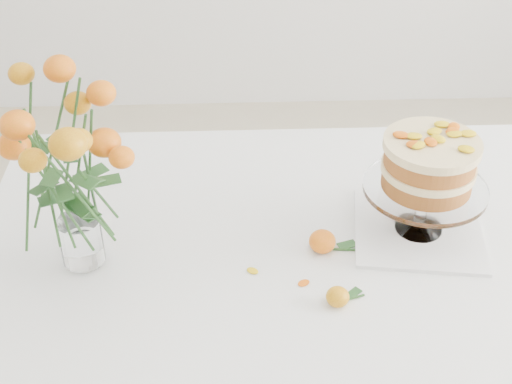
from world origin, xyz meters
TOP-DOWN VIEW (x-y plane):
  - table at (0.00, 0.00)m, footprint 1.43×0.93m
  - napkin at (0.24, 0.02)m, footprint 0.31×0.31m
  - cake_stand at (0.24, 0.02)m, footprint 0.26×0.26m
  - rose_vase at (-0.46, -0.06)m, footprint 0.36×0.36m
  - loose_rose_near at (0.04, -0.20)m, footprint 0.08×0.05m
  - loose_rose_far at (0.03, -0.04)m, footprint 0.10×0.06m
  - stray_petal_a at (-0.12, -0.10)m, footprint 0.03×0.02m
  - stray_petal_b at (-0.02, -0.14)m, footprint 0.03×0.02m

SIDE VIEW (x-z plane):
  - table at x=0.00m, z-range 0.30..1.05m
  - stray_petal_a at x=-0.12m, z-range 0.76..0.76m
  - stray_petal_b at x=-0.02m, z-range 0.76..0.76m
  - napkin at x=0.24m, z-range 0.76..0.77m
  - loose_rose_near at x=0.04m, z-range 0.76..0.79m
  - loose_rose_far at x=0.03m, z-range 0.76..0.80m
  - cake_stand at x=0.24m, z-range 0.80..1.04m
  - rose_vase at x=-0.46m, z-range 0.79..1.23m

